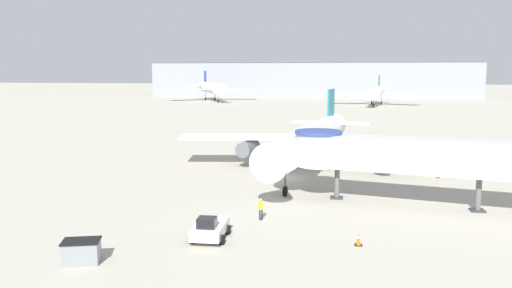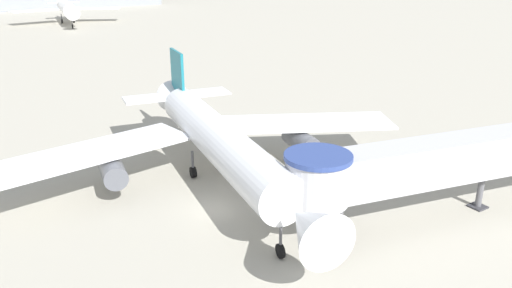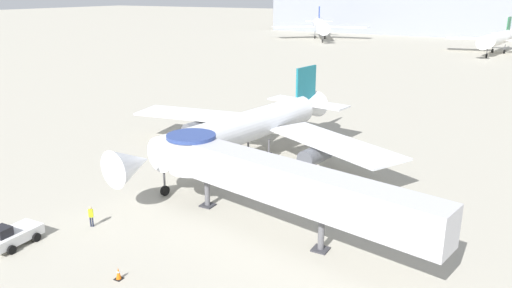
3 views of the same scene
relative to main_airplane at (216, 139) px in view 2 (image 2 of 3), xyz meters
The scene contains 5 objects.
ground_plane 5.58m from the main_airplane, 114.89° to the right, with size 800.00×800.00×0.00m, color #A8A393.
main_airplane is the anchor object (origin of this frame).
jet_bridge 15.66m from the main_airplane, 53.94° to the right, with size 23.62×7.69×5.90m.
traffic_cone_starboard_wing 13.59m from the main_airplane, ahead, with size 0.41×0.41×0.69m.
background_jet_green_tail 115.03m from the main_airplane, 82.64° to the left, with size 29.71×30.57×9.73m.
Camera 2 is at (-14.91, -28.29, 16.66)m, focal length 35.00 mm.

